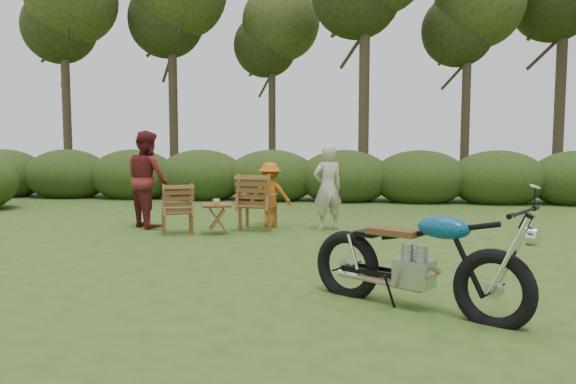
# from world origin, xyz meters

# --- Properties ---
(ground) EXTENTS (80.00, 80.00, 0.00)m
(ground) POSITION_xyz_m (0.00, 0.00, 0.00)
(ground) COLOR #2D4918
(ground) RESTS_ON ground
(tree_line) EXTENTS (22.52, 11.62, 8.14)m
(tree_line) POSITION_xyz_m (0.50, 9.74, 3.81)
(tree_line) COLOR #382E1F
(tree_line) RESTS_ON ground
(motorcycle) EXTENTS (2.30, 1.85, 1.25)m
(motorcycle) POSITION_xyz_m (1.00, -0.72, 0.00)
(motorcycle) COLOR #0E7BB8
(motorcycle) RESTS_ON ground
(lawn_chair_right) EXTENTS (0.76, 0.76, 1.03)m
(lawn_chair_right) POSITION_xyz_m (-1.43, 3.90, 0.00)
(lawn_chair_right) COLOR brown
(lawn_chair_right) RESTS_ON ground
(lawn_chair_left) EXTENTS (0.79, 0.79, 0.88)m
(lawn_chair_left) POSITION_xyz_m (-2.77, 3.29, 0.00)
(lawn_chair_left) COLOR brown
(lawn_chair_left) RESTS_ON ground
(side_table) EXTENTS (0.63, 0.57, 0.53)m
(side_table) POSITION_xyz_m (-2.04, 3.29, 0.27)
(side_table) COLOR #5B3116
(side_table) RESTS_ON ground
(cup) EXTENTS (0.13, 0.13, 0.10)m
(cup) POSITION_xyz_m (-2.05, 3.27, 0.58)
(cup) COLOR #C0B09E
(cup) RESTS_ON side_table
(adult_a) EXTENTS (0.68, 0.61, 1.57)m
(adult_a) POSITION_xyz_m (-0.15, 4.03, 0.00)
(adult_a) COLOR #BDB29B
(adult_a) RESTS_ON ground
(adult_b) EXTENTS (1.13, 1.11, 1.83)m
(adult_b) POSITION_xyz_m (-3.57, 3.93, 0.00)
(adult_b) COLOR maroon
(adult_b) RESTS_ON ground
(child) EXTENTS (0.80, 0.48, 1.23)m
(child) POSITION_xyz_m (-1.27, 4.34, 0.00)
(child) COLOR #BB6211
(child) RESTS_ON ground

